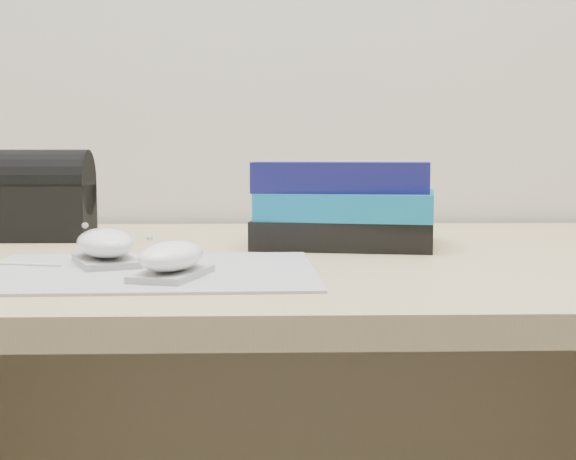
{
  "coord_description": "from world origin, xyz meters",
  "views": [
    {
      "loc": [
        -0.1,
        0.55,
        0.86
      ],
      "look_at": [
        -0.07,
        1.46,
        0.77
      ],
      "focal_mm": 50.0,
      "sensor_mm": 36.0,
      "label": 1
    }
  ],
  "objects_px": {
    "mouse_front": "(172,259)",
    "pouch": "(42,196)",
    "desk": "(335,412)",
    "book_stack": "(345,204)",
    "mouse_rear": "(105,246)"
  },
  "relations": [
    {
      "from": "mouse_front",
      "to": "pouch",
      "type": "xyz_separation_m",
      "value": [
        -0.23,
        0.37,
        0.04
      ]
    },
    {
      "from": "desk",
      "to": "mouse_rear",
      "type": "height_order",
      "value": "mouse_rear"
    },
    {
      "from": "mouse_front",
      "to": "pouch",
      "type": "relative_size",
      "value": 0.82
    },
    {
      "from": "mouse_front",
      "to": "pouch",
      "type": "height_order",
      "value": "pouch"
    },
    {
      "from": "mouse_rear",
      "to": "pouch",
      "type": "bearing_deg",
      "value": 117.67
    },
    {
      "from": "desk",
      "to": "mouse_front",
      "type": "distance_m",
      "value": 0.43
    },
    {
      "from": "desk",
      "to": "pouch",
      "type": "bearing_deg",
      "value": 168.06
    },
    {
      "from": "desk",
      "to": "mouse_front",
      "type": "bearing_deg",
      "value": -123.85
    },
    {
      "from": "mouse_front",
      "to": "pouch",
      "type": "distance_m",
      "value": 0.44
    },
    {
      "from": "book_stack",
      "to": "pouch",
      "type": "relative_size",
      "value": 1.93
    },
    {
      "from": "book_stack",
      "to": "pouch",
      "type": "distance_m",
      "value": 0.44
    },
    {
      "from": "book_stack",
      "to": "desk",
      "type": "bearing_deg",
      "value": -141.28
    },
    {
      "from": "desk",
      "to": "book_stack",
      "type": "height_order",
      "value": "book_stack"
    },
    {
      "from": "desk",
      "to": "pouch",
      "type": "distance_m",
      "value": 0.52
    },
    {
      "from": "desk",
      "to": "book_stack",
      "type": "relative_size",
      "value": 5.96
    }
  ]
}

